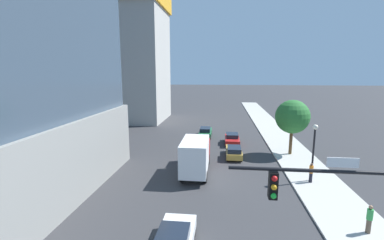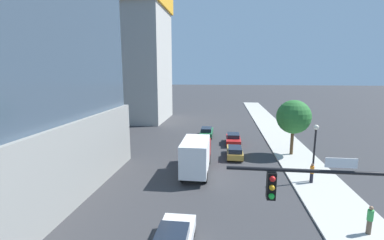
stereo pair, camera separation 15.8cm
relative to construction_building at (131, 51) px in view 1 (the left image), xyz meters
name	(u,v)px [view 1 (the left image)]	position (x,y,z in m)	size (l,w,h in m)	color
sidewalk	(309,174)	(26.43, -27.20, -13.51)	(4.56, 120.00, 0.15)	#B2AFA8
construction_building	(131,51)	(0.00, 0.00, 0.00)	(14.77, 13.97, 31.68)	#B2AFA8
traffic_light_pole	(342,209)	(22.52, -42.75, -8.96)	(6.32, 0.48, 6.45)	black
street_lamp	(314,144)	(26.01, -29.01, -10.07)	(0.44, 0.44, 5.04)	black
street_tree	(292,117)	(26.08, -21.16, -9.04)	(3.85, 3.85, 6.34)	brown
car_gold	(234,151)	(19.50, -22.76, -12.90)	(1.76, 4.35, 1.37)	#AD8938
car_white	(174,240)	(15.66, -39.71, -12.82)	(1.92, 4.40, 1.52)	silver
car_green	(205,132)	(15.66, -13.33, -12.84)	(1.77, 4.64, 1.50)	#1E6638
car_red	(232,139)	(19.50, -16.90, -12.87)	(1.87, 4.34, 1.39)	red
box_truck	(196,154)	(15.66, -28.13, -11.68)	(2.36, 7.20, 3.47)	#B21E1E
pedestrian_orange_shirt	(311,172)	(25.83, -29.43, -12.56)	(0.34, 0.34, 1.72)	black
pedestrian_green_shirt	(369,219)	(26.85, -36.81, -12.54)	(0.34, 0.34, 1.75)	brown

